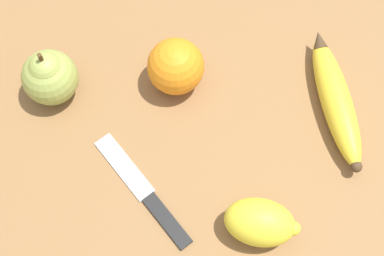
{
  "coord_description": "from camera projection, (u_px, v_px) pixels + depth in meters",
  "views": [
    {
      "loc": [
        -0.17,
        -0.25,
        0.59
      ],
      "look_at": [
        -0.08,
        -0.01,
        0.03
      ],
      "focal_mm": 50.0,
      "sensor_mm": 36.0,
      "label": 1
    }
  ],
  "objects": [
    {
      "name": "ground_plane",
      "position": [
        248.0,
        109.0,
        0.66
      ],
      "size": [
        3.0,
        3.0,
        0.0
      ],
      "primitive_type": "plane",
      "color": "olive"
    },
    {
      "name": "banana",
      "position": [
        336.0,
        99.0,
        0.64
      ],
      "size": [
        0.07,
        0.19,
        0.04
      ],
      "rotation": [
        0.0,
        0.0,
        1.38
      ],
      "color": "yellow",
      "rests_on": "ground_plane"
    },
    {
      "name": "lemon",
      "position": [
        260.0,
        222.0,
        0.57
      ],
      "size": [
        0.09,
        0.08,
        0.05
      ],
      "rotation": [
        0.0,
        0.0,
        5.75
      ],
      "color": "yellow",
      "rests_on": "ground_plane"
    },
    {
      "name": "pear",
      "position": [
        49.0,
        76.0,
        0.63
      ],
      "size": [
        0.07,
        0.07,
        0.09
      ],
      "color": "#99A84C",
      "rests_on": "ground_plane"
    },
    {
      "name": "orange",
      "position": [
        176.0,
        66.0,
        0.64
      ],
      "size": [
        0.07,
        0.07,
        0.07
      ],
      "color": "orange",
      "rests_on": "ground_plane"
    },
    {
      "name": "paring_knife",
      "position": [
        146.0,
        193.0,
        0.61
      ],
      "size": [
        0.07,
        0.16,
        0.01
      ],
      "rotation": [
        0.0,
        0.0,
        0.32
      ],
      "color": "silver",
      "rests_on": "ground_plane"
    }
  ]
}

